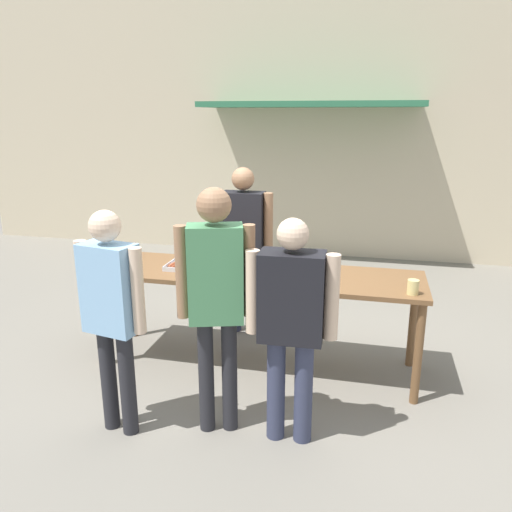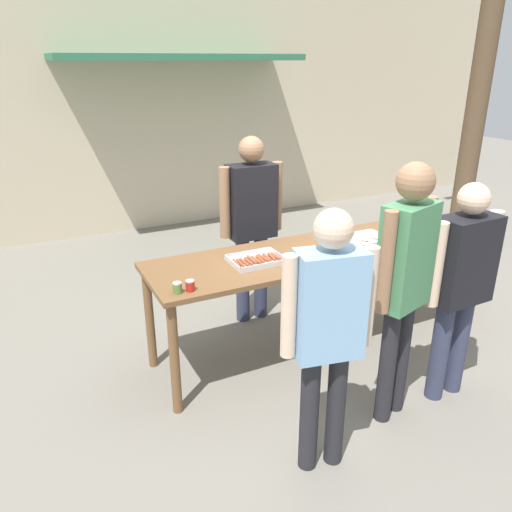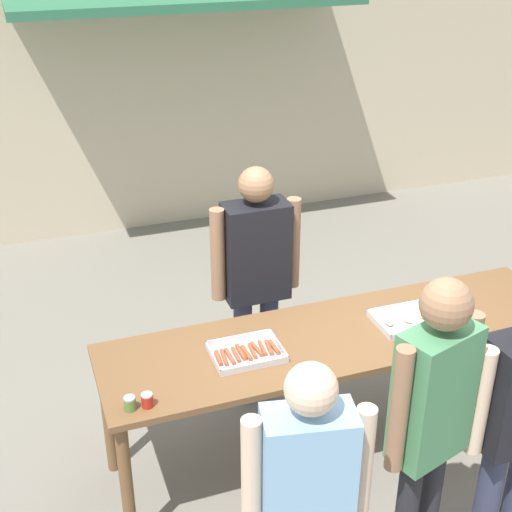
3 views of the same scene
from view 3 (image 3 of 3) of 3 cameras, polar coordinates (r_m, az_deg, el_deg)
The scene contains 10 objects.
ground_plane at distance 4.89m, azimuth 6.36°, elevation -15.16°, with size 24.00×24.00×0.00m, color slate.
building_facade_back at distance 7.46m, azimuth -6.57°, elevation 19.01°, with size 12.00×1.11×4.50m.
serving_table at distance 4.38m, azimuth 6.90°, elevation -7.16°, with size 2.93×0.78×0.91m.
food_tray_sausages at distance 4.10m, azimuth -0.76°, elevation -7.76°, with size 0.40×0.31×0.04m.
food_tray_buns at distance 4.49m, azimuth 11.94°, elevation -5.05°, with size 0.39×0.31×0.05m.
condiment_jar_mustard at distance 3.76m, azimuth -10.05°, elevation -11.53°, with size 0.06×0.06×0.08m.
condiment_jar_ketchup at distance 3.76m, azimuth -8.69°, elevation -11.34°, with size 0.06×0.06×0.08m.
person_server_behind_table at distance 4.72m, azimuth 0.00°, elevation -1.00°, with size 0.62×0.24×1.76m.
person_customer_holding_hotdog at distance 3.18m, azimuth 4.06°, elevation -18.54°, with size 0.55×0.28×1.66m.
person_customer_waiting_in_line at distance 3.50m, azimuth 13.83°, elevation -12.11°, with size 0.53×0.31×1.81m.
Camera 3 is at (-1.70, -3.22, 3.26)m, focal length 50.00 mm.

